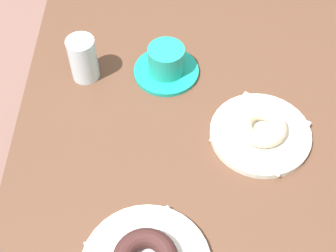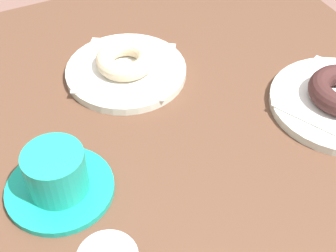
{
  "view_description": "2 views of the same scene",
  "coord_description": "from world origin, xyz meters",
  "px_view_note": "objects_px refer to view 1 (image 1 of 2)",
  "views": [
    {
      "loc": [
        -0.71,
        0.08,
        1.51
      ],
      "look_at": [
        -0.15,
        0.08,
        0.76
      ],
      "focal_mm": 50.15,
      "sensor_mm": 36.0,
      "label": 1
    },
    {
      "loc": [
        0.07,
        0.52,
        1.26
      ],
      "look_at": [
        -0.14,
        0.08,
        0.77
      ],
      "focal_mm": 52.11,
      "sensor_mm": 36.0,
      "label": 2
    }
  ],
  "objects_px": {
    "water_glass": "(83,59)",
    "coffee_cup": "(166,63)",
    "plate_sugar_ring": "(260,134)",
    "donut_sugar_ring": "(262,127)"
  },
  "relations": [
    {
      "from": "water_glass",
      "to": "coffee_cup",
      "type": "relative_size",
      "value": 0.71
    },
    {
      "from": "plate_sugar_ring",
      "to": "coffee_cup",
      "type": "relative_size",
      "value": 1.4
    },
    {
      "from": "plate_sugar_ring",
      "to": "water_glass",
      "type": "bearing_deg",
      "value": 65.98
    },
    {
      "from": "plate_sugar_ring",
      "to": "donut_sugar_ring",
      "type": "relative_size",
      "value": 2.06
    },
    {
      "from": "donut_sugar_ring",
      "to": "water_glass",
      "type": "xyz_separation_m",
      "value": [
        0.17,
        0.37,
        0.02
      ]
    },
    {
      "from": "plate_sugar_ring",
      "to": "water_glass",
      "type": "height_order",
      "value": "water_glass"
    },
    {
      "from": "water_glass",
      "to": "coffee_cup",
      "type": "xyz_separation_m",
      "value": [
        0.01,
        -0.18,
        -0.02
      ]
    },
    {
      "from": "plate_sugar_ring",
      "to": "water_glass",
      "type": "relative_size",
      "value": 1.98
    },
    {
      "from": "water_glass",
      "to": "donut_sugar_ring",
      "type": "bearing_deg",
      "value": -114.02
    },
    {
      "from": "plate_sugar_ring",
      "to": "coffee_cup",
      "type": "bearing_deg",
      "value": 47.73
    }
  ]
}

